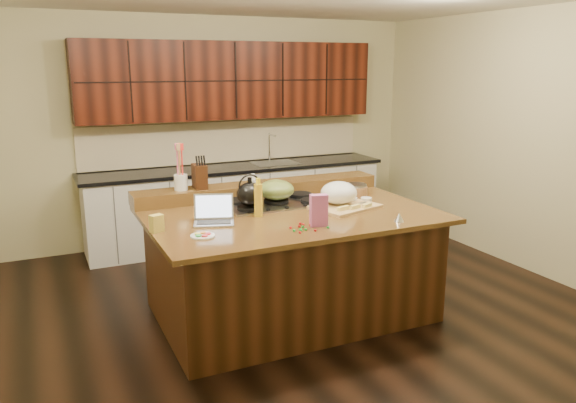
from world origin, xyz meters
name	(u,v)px	position (x,y,z in m)	size (l,w,h in m)	color
room	(291,162)	(0.00, 0.00, 1.35)	(5.52, 5.02, 2.72)	black
island	(290,263)	(0.00, 0.00, 0.46)	(2.40, 1.60, 0.92)	black
back_ledge	(259,189)	(0.00, 0.70, 0.98)	(2.40, 0.30, 0.12)	black
cooktop	(276,202)	(0.00, 0.30, 0.94)	(0.92, 0.52, 0.05)	gray
back_counter	(236,162)	(0.30, 2.23, 0.98)	(3.70, 0.66, 2.40)	silver
kettle	(250,194)	(-0.30, 0.17, 1.07)	(0.23, 0.23, 0.21)	black
green_bowl	(276,190)	(0.00, 0.30, 1.05)	(0.32, 0.32, 0.17)	#5B6D2B
laptop	(214,215)	(-0.69, -0.04, 0.98)	(0.37, 0.33, 0.22)	#B7B7BC
oil_bottle	(258,200)	(-0.30, -0.02, 1.06)	(0.07, 0.07, 0.27)	gold
vinegar_bottle	(253,194)	(-0.23, 0.27, 1.04)	(0.06, 0.06, 0.25)	silver
wooden_tray	(340,196)	(0.47, -0.03, 1.02)	(0.64, 0.54, 0.22)	tan
ramekin_a	(366,200)	(0.77, 0.02, 0.94)	(0.10, 0.10, 0.04)	white
ramekin_b	(352,200)	(0.65, 0.08, 0.94)	(0.10, 0.10, 0.04)	white
ramekin_c	(335,194)	(0.62, 0.33, 0.94)	(0.10, 0.10, 0.04)	white
strainer_bowl	(355,191)	(0.82, 0.30, 0.97)	(0.24, 0.24, 0.09)	#996B3F
kitchen_timer	(399,217)	(0.66, -0.63, 0.96)	(0.08, 0.08, 0.07)	silver
pink_bag	(319,210)	(0.02, -0.47, 1.04)	(0.13, 0.07, 0.25)	#B95799
candy_plate	(203,236)	(-0.88, -0.37, 0.93)	(0.18, 0.18, 0.01)	white
package_box	(157,223)	(-1.15, -0.11, 0.99)	(0.09, 0.07, 0.13)	gold
utensil_crock	(181,182)	(-0.76, 0.70, 1.11)	(0.12, 0.12, 0.14)	white
knife_block	(200,176)	(-0.58, 0.70, 1.15)	(0.11, 0.18, 0.22)	black
gumdrop_0	(303,224)	(-0.08, -0.41, 0.93)	(0.02, 0.02, 0.02)	red
gumdrop_1	(306,229)	(-0.13, -0.54, 0.93)	(0.02, 0.02, 0.02)	#198C26
gumdrop_2	(300,232)	(-0.20, -0.59, 0.93)	(0.02, 0.02, 0.02)	red
gumdrop_3	(328,227)	(0.05, -0.57, 0.93)	(0.02, 0.02, 0.02)	#198C26
gumdrop_4	(310,225)	(-0.04, -0.45, 0.93)	(0.02, 0.02, 0.02)	red
gumdrop_5	(303,227)	(-0.12, -0.47, 0.93)	(0.02, 0.02, 0.02)	#198C26
gumdrop_6	(315,230)	(-0.07, -0.60, 0.93)	(0.02, 0.02, 0.02)	red
gumdrop_7	(294,231)	(-0.22, -0.53, 0.93)	(0.02, 0.02, 0.02)	#198C26
gumdrop_8	(291,228)	(-0.21, -0.45, 0.93)	(0.02, 0.02, 0.02)	red
gumdrop_9	(301,230)	(-0.17, -0.55, 0.93)	(0.02, 0.02, 0.02)	#198C26
gumdrop_10	(299,226)	(-0.13, -0.45, 0.93)	(0.02, 0.02, 0.02)	red
gumdrop_11	(300,229)	(-0.16, -0.53, 0.93)	(0.02, 0.02, 0.02)	#198C26
gumdrop_12	(300,223)	(-0.09, -0.38, 0.93)	(0.02, 0.02, 0.02)	red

